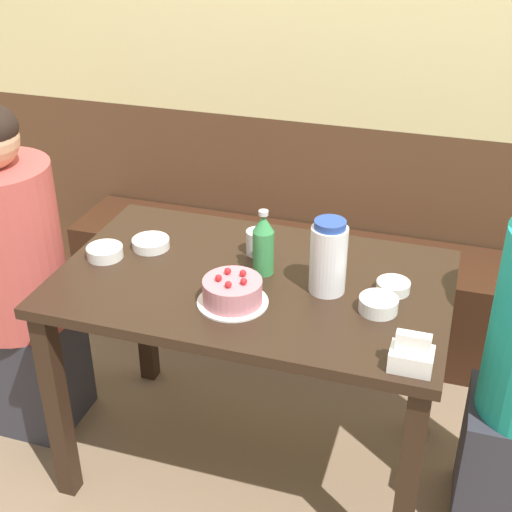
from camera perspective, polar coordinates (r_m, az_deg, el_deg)
ground_plane at (r=2.67m, az=-0.23°, el=-15.86°), size 12.00×12.00×0.00m
back_wall at (r=2.97m, az=6.16°, el=16.60°), size 4.80×0.04×2.50m
bench_seat at (r=3.16m, az=4.35°, el=-2.65°), size 2.15×0.38×0.45m
dining_table at (r=2.26m, az=-0.26°, el=-4.20°), size 1.21×0.74×0.76m
birthday_cake at (r=2.06m, az=-1.89°, el=-2.89°), size 0.21×0.21×0.10m
water_pitcher at (r=2.10m, az=5.83°, el=-0.06°), size 0.11×0.11×0.23m
soju_bottle at (r=2.18m, az=0.59°, el=0.99°), size 0.07×0.07×0.21m
napkin_holder at (r=1.85m, az=12.33°, el=-7.80°), size 0.11×0.08×0.11m
bowl_soup_white at (r=2.36m, az=-12.00°, el=0.31°), size 0.12×0.12×0.04m
bowl_rice_small at (r=2.17m, az=10.92°, el=-2.41°), size 0.10×0.10×0.03m
bowl_side_dish at (r=2.06m, az=9.76°, el=-3.84°), size 0.11×0.11×0.04m
bowl_sauce_shallow at (r=2.39m, az=-8.41°, el=1.01°), size 0.12×0.12×0.03m
glass_water_tall at (r=2.32m, az=0.13°, el=1.11°), size 0.08×0.08×0.08m
person_pale_blue_shirt at (r=2.62m, az=-18.81°, el=-1.77°), size 0.36×0.36×1.24m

